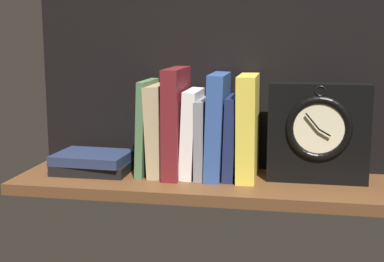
{
  "coord_description": "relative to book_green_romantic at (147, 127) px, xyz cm",
  "views": [
    {
      "loc": [
        19.83,
        -116.75,
        32.48
      ],
      "look_at": [
        -2.57,
        3.11,
        10.39
      ],
      "focal_mm": 50.26,
      "sensor_mm": 36.0,
      "label": 1
    }
  ],
  "objects": [
    {
      "name": "ground_plane",
      "position": [
        13.36,
        -3.11,
        -12.23
      ],
      "size": [
        84.74,
        25.29,
        2.5
      ],
      "primitive_type": "cube",
      "color": "brown"
    },
    {
      "name": "back_panel",
      "position": [
        13.36,
        8.93,
        9.63
      ],
      "size": [
        84.74,
        1.2,
        41.21
      ],
      "primitive_type": "cube",
      "color": "black",
      "rests_on": "ground_plane"
    },
    {
      "name": "book_green_romantic",
      "position": [
        0.0,
        0.0,
        0.0
      ],
      "size": [
        2.67,
        13.45,
        22.02
      ],
      "primitive_type": "cube",
      "rotation": [
        0.0,
        0.04,
        0.0
      ],
      "color": "#476B44",
      "rests_on": "ground_plane"
    },
    {
      "name": "book_tan_shortstories",
      "position": [
        3.1,
        0.0,
        -0.5
      ],
      "size": [
        4.66,
        13.49,
        21.1
      ],
      "primitive_type": "cube",
      "rotation": [
        0.0,
        -0.04,
        0.0
      ],
      "color": "tan",
      "rests_on": "ground_plane"
    },
    {
      "name": "book_maroon_dawkins",
      "position": [
        7.14,
        0.0,
        1.44
      ],
      "size": [
        3.68,
        16.67,
        24.84
      ],
      "primitive_type": "cube",
      "rotation": [
        0.0,
        -0.0,
        0.0
      ],
      "color": "maroon",
      "rests_on": "ground_plane"
    },
    {
      "name": "book_white_catcher",
      "position": [
        10.74,
        0.0,
        -1.03
      ],
      "size": [
        3.84,
        13.09,
        20.03
      ],
      "primitive_type": "cube",
      "rotation": [
        0.0,
        0.05,
        0.0
      ],
      "color": "silver",
      "rests_on": "ground_plane"
    },
    {
      "name": "book_gray_chess",
      "position": [
        13.56,
        0.0,
        -2.06
      ],
      "size": [
        2.13,
        13.45,
        17.84
      ],
      "primitive_type": "cube",
      "rotation": [
        0.0,
        -0.0,
        0.0
      ],
      "color": "gray",
      "rests_on": "ground_plane"
    },
    {
      "name": "book_blue_modern",
      "position": [
        16.72,
        0.0,
        0.87
      ],
      "size": [
        4.33,
        14.81,
        23.8
      ],
      "primitive_type": "cube",
      "rotation": [
        0.0,
        0.03,
        0.0
      ],
      "color": "#2D4C8E",
      "rests_on": "ground_plane"
    },
    {
      "name": "book_navy_bierce",
      "position": [
        20.06,
        0.0,
        -1.66
      ],
      "size": [
        2.95,
        13.23,
        18.7
      ],
      "primitive_type": "cube",
      "rotation": [
        0.0,
        0.03,
        0.0
      ],
      "color": "#192147",
      "rests_on": "ground_plane"
    },
    {
      "name": "book_yellow_seinlanguage",
      "position": [
        23.65,
        0.0,
        0.76
      ],
      "size": [
        4.34,
        14.99,
        23.52
      ],
      "primitive_type": "cube",
      "rotation": [
        0.0,
        -0.01,
        0.0
      ],
      "color": "gold",
      "rests_on": "ground_plane"
    },
    {
      "name": "framed_clock",
      "position": [
        39.17,
        -0.47,
        0.16
      ],
      "size": [
        21.91,
        7.55,
        21.91
      ],
      "color": "black",
      "rests_on": "ground_plane"
    },
    {
      "name": "book_stack_side",
      "position": [
        -12.84,
        -1.71,
        -8.67
      ],
      "size": [
        17.8,
        13.94,
        4.66
      ],
      "color": "black",
      "rests_on": "ground_plane"
    }
  ]
}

